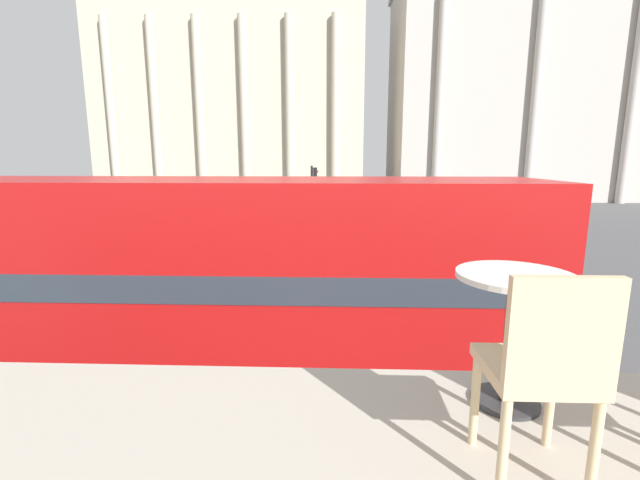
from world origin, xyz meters
TOP-DOWN VIEW (x-y plane):
  - double_decker_bus at (-1.56, 4.90)m, footprint 10.94×2.76m
  - cafe_dining_table at (1.25, -0.35)m, footprint 0.60×0.60m
  - cafe_chair_0 at (1.13, -0.94)m, footprint 0.40×0.40m
  - plaza_building_left at (-11.00, 47.57)m, footprint 28.52×13.93m
  - plaza_building_right at (25.03, 50.50)m, footprint 36.41×15.12m
  - traffic_light_near at (-2.49, 11.89)m, footprint 0.42×0.24m
  - traffic_light_mid at (-0.94, 20.51)m, footprint 0.42×0.24m
  - pedestrian_blue at (-2.43, 19.22)m, footprint 0.32×0.32m
  - pedestrian_olive at (-4.55, 19.03)m, footprint 0.32×0.32m

SIDE VIEW (x-z plane):
  - pedestrian_olive at x=-4.55m, z-range 0.13..1.82m
  - pedestrian_blue at x=-2.43m, z-range 0.14..1.94m
  - double_decker_bus at x=-1.56m, z-range 0.24..4.44m
  - traffic_light_near at x=-2.49m, z-range 0.58..4.34m
  - traffic_light_mid at x=-0.94m, z-range 0.62..4.82m
  - cafe_chair_0 at x=1.13m, z-range 3.29..4.20m
  - cafe_dining_table at x=1.25m, z-range 3.40..4.13m
  - plaza_building_left at x=-11.00m, z-range 0.00..21.72m
  - plaza_building_right at x=25.03m, z-range 0.00..24.44m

